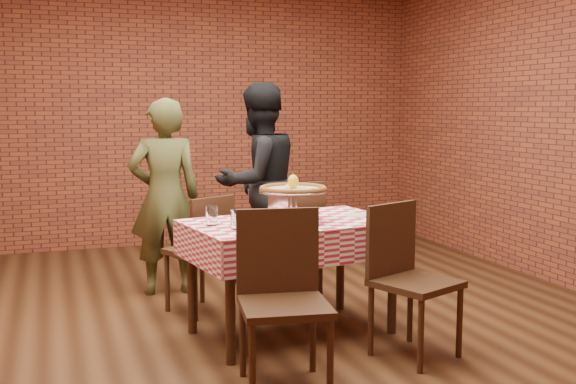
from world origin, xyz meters
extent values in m
plane|color=black|center=(0.00, 0.00, 0.00)|extent=(6.00, 6.00, 0.00)
plane|color=brown|center=(0.00, 3.00, 1.45)|extent=(5.50, 0.00, 5.50)
cube|color=#372113|center=(0.22, -0.23, 0.38)|extent=(1.43, 0.99, 0.75)
cylinder|color=beige|center=(0.21, -0.27, 0.96)|extent=(0.50, 0.50, 0.03)
ellipsoid|color=yellow|center=(0.21, -0.27, 1.02)|extent=(0.08, 0.08, 0.09)
cylinder|color=white|center=(-0.20, -0.41, 0.82)|extent=(0.09, 0.09, 0.12)
cylinder|color=white|center=(-0.31, -0.23, 0.82)|extent=(0.09, 0.09, 0.12)
cylinder|color=white|center=(0.70, -0.22, 0.76)|extent=(0.19, 0.19, 0.01)
cube|color=white|center=(0.80, -0.29, 0.76)|extent=(0.05, 0.04, 0.00)
cube|color=white|center=(0.86, -0.31, 0.76)|extent=(0.06, 0.05, 0.00)
cube|color=silver|center=(0.23, 0.09, 0.84)|extent=(0.14, 0.13, 0.16)
imported|color=#474A25|center=(-0.40, 1.04, 0.78)|extent=(0.59, 0.40, 1.56)
imported|color=black|center=(0.41, 1.17, 0.85)|extent=(1.00, 0.90, 1.70)
camera|label=1|loc=(-1.26, -4.38, 1.50)|focal=42.76mm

